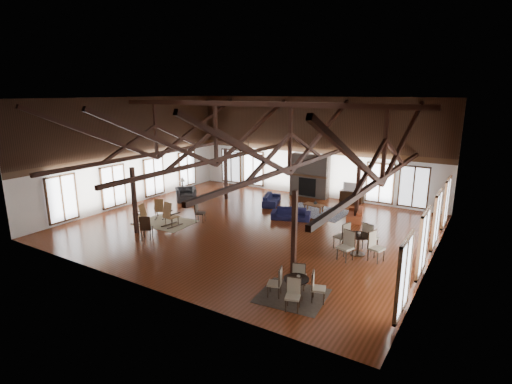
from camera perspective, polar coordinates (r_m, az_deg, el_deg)
The scene contains 31 objects.
floor at distance 19.22m, azimuth -0.70°, elevation -4.94°, with size 16.00×16.00×0.00m, color #5F2614.
ceiling at distance 18.16m, azimuth -0.76°, elevation 13.25°, with size 16.00×14.00×0.02m, color black.
wall_back at distance 24.58m, azimuth 8.10°, elevation 6.34°, with size 16.00×0.02×6.00m, color white.
wall_front at distance 13.23m, azimuth -17.21°, elevation -0.89°, with size 16.00×0.02×6.00m, color white.
wall_left at distance 23.68m, azimuth -17.38°, elevation 5.54°, with size 0.02×14.00×6.00m, color white.
wall_right at distance 15.77m, azimuth 24.62°, elevation 0.81°, with size 0.02×14.00×6.00m, color white.
roof_truss at distance 18.30m, azimuth -0.74°, elevation 7.07°, with size 15.60×14.07×3.14m.
post_grid at distance 18.78m, azimuth -0.72°, elevation -0.54°, with size 8.16×7.16×3.05m.
fireplace at distance 24.57m, azimuth 7.65°, elevation 2.30°, with size 2.50×0.69×2.60m.
ceiling_fan at distance 17.24m, azimuth -1.12°, elevation 5.63°, with size 1.60×1.60×0.75m.
sofa_navy_front at distance 20.25m, azimuth 4.99°, elevation -3.15°, with size 1.94×0.76×0.57m, color #131233.
sofa_navy_left at distance 22.88m, azimuth 2.25°, elevation -1.05°, with size 0.77×1.96×0.57m, color #151739.
sofa_orange at distance 20.84m, azimuth 13.95°, elevation -3.05°, with size 0.73×1.86×0.54m, color maroon.
coffee_table at distance 21.67m, azimuth 8.26°, elevation -1.88°, with size 1.13×0.67×0.41m.
vase at distance 21.63m, azimuth 8.49°, elevation -1.48°, with size 0.20×0.20×0.21m, color #B2B2B2.
armchair at distance 23.95m, azimuth -9.98°, elevation -0.33°, with size 1.18×1.03×0.77m, color #2F2F31.
side_table_lamp at distance 24.86m, azimuth -10.45°, elevation 0.40°, with size 0.49×0.49×1.25m.
rocking_chair_a at distance 20.84m, azimuth -13.61°, elevation -2.41°, with size 0.79×0.90×1.03m.
rocking_chair_b at distance 19.48m, azimuth -12.23°, elevation -3.23°, with size 0.61×1.00×1.22m.
rocking_chair_c at distance 20.23m, azimuth -16.12°, elevation -3.11°, with size 0.86×0.59×1.01m.
side_chair_a at distance 19.87m, azimuth -8.24°, elevation -2.61°, with size 0.57×0.57×1.04m.
side_chair_b at distance 17.98m, azimuth -15.45°, elevation -4.70°, with size 0.63×0.63×1.10m.
cafe_table_near at distance 12.76m, azimuth 5.77°, elevation -13.02°, with size 1.87×1.87×0.96m.
cafe_table_far at distance 16.34m, azimuth 14.42°, elevation -6.79°, with size 2.23×2.23×1.14m.
cup_near at distance 12.68m, azimuth 6.09°, elevation -11.93°, with size 0.11×0.11×0.09m, color #B2B2B2.
cup_far at distance 16.33m, azimuth 14.52°, elevation -5.72°, with size 0.11×0.11×0.09m, color #B2B2B2.
tv_console at distance 23.94m, azimuth 13.49°, elevation -0.65°, with size 1.31×0.49×0.66m, color black.
television at distance 23.81m, azimuth 13.49°, elevation 0.74°, with size 0.92×0.12×0.53m, color #B2B2B2.
rug_tan at distance 20.25m, azimuth -12.65°, elevation -4.27°, with size 2.56×2.01×0.01m, color tan.
rug_navy at distance 21.76m, azimuth 8.57°, elevation -2.78°, with size 3.18×2.39×0.01m, color #1A234A.
rug_dark at distance 13.12m, azimuth 5.20°, elevation -14.54°, with size 2.07×1.88×0.01m, color black.
Camera 1 is at (9.75, -15.32, 6.30)m, focal length 28.00 mm.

